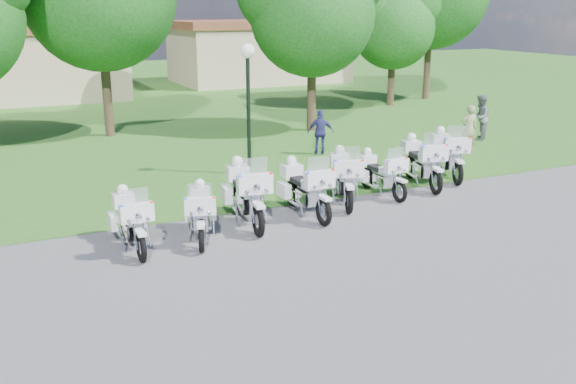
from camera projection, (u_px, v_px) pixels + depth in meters
name	position (u px, v px, depth m)	size (l,w,h in m)	color
ground	(330.00, 245.00, 13.95)	(100.00, 100.00, 0.00)	#55555A
grass_lawn	(105.00, 96.00, 37.38)	(100.00, 48.00, 0.01)	#30641F
motorcycle_0	(131.00, 219.00, 13.68)	(0.74, 2.23, 1.50)	black
motorcycle_1	(201.00, 212.00, 14.25)	(1.12, 2.09, 1.45)	black
motorcycle_2	(246.00, 192.00, 15.29)	(1.07, 2.63, 1.77)	black
motorcycle_3	(305.00, 188.00, 15.90)	(0.80, 2.42, 1.63)	black
motorcycle_4	(343.00, 176.00, 16.90)	(1.39, 2.36, 1.67)	black
motorcycle_5	(380.00, 173.00, 17.61)	(0.72, 2.15, 1.44)	black
motorcycle_6	(421.00, 161.00, 18.53)	(1.19, 2.48, 1.69)	black
motorcycle_7	(447.00, 153.00, 19.46)	(1.41, 2.42, 1.71)	black
lamp_post	(248.00, 76.00, 19.07)	(0.44, 0.44, 3.97)	black
tree_2	(311.00, 1.00, 25.47)	(5.90, 5.03, 7.86)	#38281C
tree_3	(393.00, 20.00, 32.57)	(4.95, 4.22, 6.60)	#38281C
building_east	(259.00, 51.00, 43.94)	(11.44, 7.28, 4.10)	tan
bystander_a	(469.00, 129.00, 22.75)	(0.61, 0.40, 1.66)	tan
bystander_b	(480.00, 118.00, 24.73)	(0.85, 0.66, 1.75)	slate
bystander_c	(320.00, 132.00, 22.33)	(0.91, 0.38, 1.56)	navy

